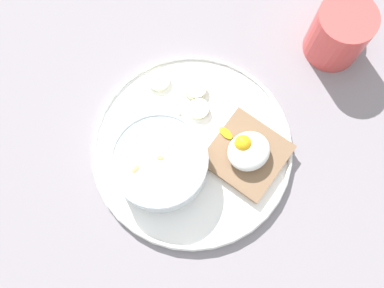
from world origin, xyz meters
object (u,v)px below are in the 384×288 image
at_px(banana_slice_front, 195,88).
at_px(oatmeal_bowl, 160,164).
at_px(banana_slice_left, 169,111).
at_px(toast_slice, 247,155).
at_px(banana_slice_right, 199,109).
at_px(poached_egg, 248,150).
at_px(banana_slice_back, 159,80).
at_px(coffee_mug, 340,32).

bearing_deg(banana_slice_front, oatmeal_bowl, -146.39).
bearing_deg(banana_slice_front, banana_slice_left, -171.66).
distance_m(toast_slice, banana_slice_right, 0.10).
xyz_separation_m(toast_slice, banana_slice_right, (-0.02, 0.10, -0.00)).
bearing_deg(banana_slice_right, poached_egg, -80.05).
relative_size(oatmeal_bowl, banana_slice_back, 3.44).
xyz_separation_m(oatmeal_bowl, toast_slice, (0.11, -0.06, -0.02)).
height_order(banana_slice_left, coffee_mug, coffee_mug).
bearing_deg(poached_egg, banana_slice_right, 99.95).
bearing_deg(oatmeal_bowl, coffee_mug, 2.78).
distance_m(oatmeal_bowl, poached_egg, 0.12).
relative_size(oatmeal_bowl, banana_slice_front, 2.90).
height_order(toast_slice, banana_slice_front, banana_slice_front).
distance_m(oatmeal_bowl, banana_slice_left, 0.09).
relative_size(poached_egg, banana_slice_back, 2.13).
bearing_deg(poached_egg, coffee_mug, 17.36).
height_order(poached_egg, banana_slice_front, poached_egg).
bearing_deg(toast_slice, banana_slice_front, 91.52).
distance_m(banana_slice_front, banana_slice_left, 0.05).
height_order(poached_egg, banana_slice_left, poached_egg).
bearing_deg(toast_slice, banana_slice_right, 99.98).
bearing_deg(banana_slice_left, oatmeal_bowl, -130.87).
distance_m(banana_slice_left, banana_slice_back, 0.05).
height_order(poached_egg, banana_slice_right, poached_egg).
distance_m(oatmeal_bowl, coffee_mug, 0.33).
bearing_deg(banana_slice_back, toast_slice, -76.41).
bearing_deg(toast_slice, oatmeal_bowl, 154.03).
height_order(banana_slice_back, coffee_mug, coffee_mug).
bearing_deg(banana_slice_left, poached_egg, -64.48).
distance_m(oatmeal_bowl, toast_slice, 0.13).
height_order(toast_slice, banana_slice_left, banana_slice_left).
height_order(toast_slice, banana_slice_right, same).
xyz_separation_m(banana_slice_left, banana_slice_right, (0.04, -0.02, -0.00)).
bearing_deg(toast_slice, coffee_mug, 17.90).
distance_m(banana_slice_front, banana_slice_back, 0.06).
height_order(banana_slice_right, coffee_mug, coffee_mug).
xyz_separation_m(banana_slice_back, coffee_mug, (0.26, -0.10, 0.03)).
bearing_deg(poached_egg, banana_slice_back, 103.62).
xyz_separation_m(poached_egg, banana_slice_right, (-0.02, 0.10, -0.02)).
bearing_deg(banana_slice_right, banana_slice_back, 108.25).
relative_size(banana_slice_front, banana_slice_right, 1.20).
bearing_deg(banana_slice_left, coffee_mug, -9.99).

